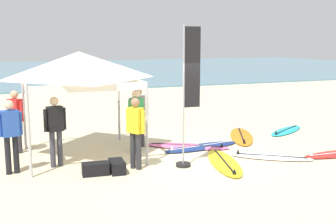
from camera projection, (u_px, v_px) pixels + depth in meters
ground_plane at (178, 158)px, 10.97m from camera, size 80.00×80.00×0.00m
sea at (51, 70)px, 41.85m from camera, size 80.00×36.00×0.10m
canopy_tent at (79, 66)px, 10.76m from camera, size 2.85×2.85×2.75m
surfboard_navy at (201, 147)px, 11.98m from camera, size 2.47×1.02×0.19m
surfboard_white at (271, 157)px, 10.94m from camera, size 2.06×1.68×0.19m
surfboard_orange at (241, 136)px, 13.29m from camera, size 1.71×2.55×0.19m
surfboard_cyan at (286, 131)px, 14.11m from camera, size 2.04×1.54×0.19m
surfboard_pink at (187, 146)px, 12.05m from camera, size 2.43×1.88×0.19m
surfboard_yellow at (224, 162)px, 10.44m from camera, size 1.26×2.51×0.19m
person_black at (55, 127)px, 10.07m from camera, size 0.54×0.30×1.71m
person_grey at (139, 113)px, 11.95m from camera, size 0.54×0.29×1.71m
person_yellow at (135, 128)px, 9.89m from camera, size 0.38×0.47×1.71m
person_red at (16, 117)px, 11.33m from camera, size 0.40×0.44×1.71m
person_blue at (11, 132)px, 9.53m from camera, size 0.54×0.30×1.71m
person_green at (136, 117)px, 11.39m from camera, size 0.49×0.36×1.71m
banner_flag at (188, 102)px, 10.02m from camera, size 0.60×0.36×3.40m
gear_bag_near_tent at (95, 169)px, 9.58m from camera, size 0.62×0.36×0.28m
gear_bag_by_pole at (117, 166)px, 9.76m from camera, size 0.36×0.62×0.28m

